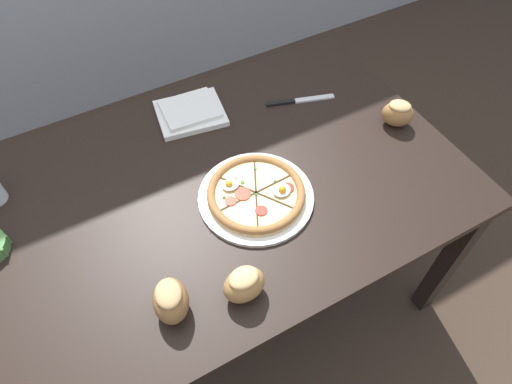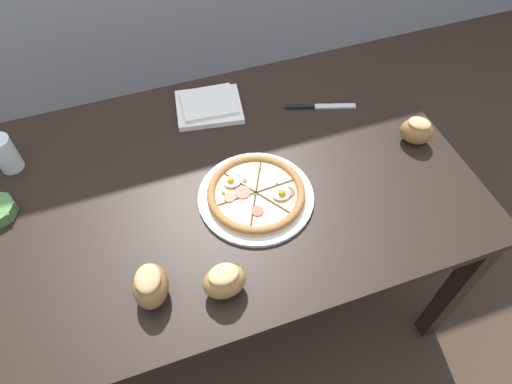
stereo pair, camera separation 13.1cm
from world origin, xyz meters
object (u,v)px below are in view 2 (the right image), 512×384
(pizza, at_px, (256,194))
(napkin_folded, at_px, (209,106))
(bread_piece_mid, at_px, (417,130))
(bread_piece_far, at_px, (224,281))
(dining_table, at_px, (218,199))
(water_glass, at_px, (6,155))
(bread_piece_near, at_px, (150,285))
(knife_main, at_px, (319,106))

(pizza, height_order, napkin_folded, pizza)
(bread_piece_mid, distance_m, bread_piece_far, 0.79)
(dining_table, xyz_separation_m, pizza, (0.09, -0.10, 0.10))
(water_glass, bearing_deg, bread_piece_mid, -14.39)
(pizza, height_order, bread_piece_near, bread_piece_near)
(bread_piece_far, xyz_separation_m, knife_main, (0.51, 0.55, -0.05))
(bread_piece_far, height_order, knife_main, bread_piece_far)
(dining_table, height_order, bread_piece_far, bread_piece_far)
(napkin_folded, bearing_deg, dining_table, -102.27)
(napkin_folded, height_order, knife_main, napkin_folded)
(dining_table, distance_m, water_glass, 0.65)
(dining_table, relative_size, bread_piece_far, 13.59)
(bread_piece_near, distance_m, bread_piece_mid, 0.93)
(napkin_folded, bearing_deg, bread_piece_mid, -32.04)
(pizza, distance_m, napkin_folded, 0.41)
(bread_piece_far, distance_m, knife_main, 0.75)
(dining_table, relative_size, pizza, 4.47)
(bread_piece_near, bearing_deg, bread_piece_far, -14.92)
(napkin_folded, xyz_separation_m, bread_piece_mid, (0.58, -0.36, 0.03))
(bread_piece_near, height_order, bread_piece_far, bread_piece_near)
(dining_table, bearing_deg, water_glass, 155.20)
(bread_piece_mid, xyz_separation_m, knife_main, (-0.22, 0.25, -0.04))
(dining_table, relative_size, bread_piece_mid, 11.98)
(dining_table, relative_size, water_glass, 12.82)
(dining_table, xyz_separation_m, bread_piece_mid, (0.65, -0.05, 0.13))
(pizza, xyz_separation_m, napkin_folded, (-0.03, 0.41, -0.00))
(bread_piece_far, bearing_deg, napkin_folded, 77.71)
(pizza, relative_size, knife_main, 1.43)
(knife_main, bearing_deg, dining_table, -137.40)
(dining_table, distance_m, bread_piece_near, 0.41)
(dining_table, height_order, napkin_folded, napkin_folded)
(pizza, distance_m, bread_piece_far, 0.30)
(bread_piece_near, distance_m, knife_main, 0.84)
(water_glass, bearing_deg, knife_main, -3.81)
(napkin_folded, distance_m, bread_piece_far, 0.68)
(dining_table, relative_size, knife_main, 6.38)
(dining_table, xyz_separation_m, bread_piece_near, (-0.25, -0.30, 0.14))
(pizza, relative_size, bread_piece_mid, 2.68)
(bread_piece_near, height_order, bread_piece_mid, bread_piece_near)
(bread_piece_far, height_order, water_glass, water_glass)
(pizza, relative_size, water_glass, 2.87)
(pizza, xyz_separation_m, bread_piece_mid, (0.56, 0.05, 0.03))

